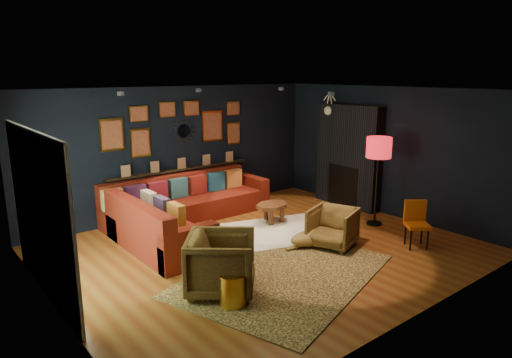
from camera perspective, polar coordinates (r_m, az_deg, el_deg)
floor at (r=7.64m, az=1.05°, el=-8.86°), size 6.50×6.50×0.00m
room_walls at (r=7.20m, az=1.10°, el=2.97°), size 6.50×6.50×6.50m
sectional at (r=8.63m, az=-9.83°, el=-4.16°), size 3.41×2.69×0.86m
ledge at (r=9.51m, az=-9.29°, el=1.20°), size 3.20×0.12×0.04m
gallery_wall at (r=9.39m, az=-9.67°, el=6.53°), size 3.15×0.04×1.02m
sunburst_mirror at (r=9.46m, az=-9.05°, el=5.95°), size 0.47×0.16×0.47m
fireplace at (r=10.09m, az=11.41°, el=2.40°), size 0.31×1.60×2.20m
deer_head at (r=10.31m, az=9.70°, el=8.48°), size 0.50×0.28×0.45m
sliding_door at (r=6.44m, az=-25.34°, el=-4.10°), size 0.06×2.80×2.20m
ceiling_spots at (r=7.72m, az=-2.73°, el=10.88°), size 3.30×2.50×0.06m
shag_rug at (r=8.47m, az=3.12°, el=-6.53°), size 2.50×2.12×0.03m
leopard_rug at (r=6.76m, az=3.49°, el=-11.89°), size 3.62×3.05×0.02m
coffee_table at (r=8.85m, az=2.04°, el=-3.56°), size 0.81×0.66×0.36m
pouf at (r=8.07m, az=-11.49°, el=-6.42°), size 0.51×0.51×0.33m
armchair_left at (r=6.14m, az=-4.36°, el=-10.15°), size 1.17×1.18×0.89m
armchair_right at (r=7.78m, az=9.55°, el=-5.76°), size 0.88×0.91×0.74m
gold_stool at (r=5.89m, az=-2.93°, el=-13.66°), size 0.34×0.34×0.43m
orange_chair at (r=8.11m, az=19.40°, el=-4.86°), size 0.52×0.52×0.79m
floor_lamp at (r=8.82m, az=15.09°, el=3.37°), size 0.47×0.47×1.70m
dog at (r=7.80m, az=7.14°, el=-6.93°), size 1.25×0.79×0.37m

